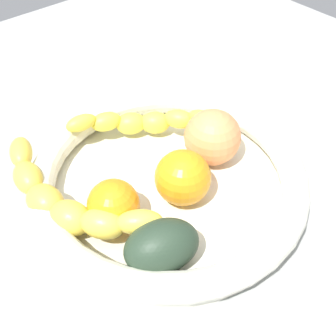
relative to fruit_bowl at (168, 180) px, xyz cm
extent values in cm
cube|color=#999C9A|center=(0.00, 0.00, -4.10)|extent=(120.00, 120.00, 3.00)
cylinder|color=silver|center=(0.00, 0.00, -1.77)|extent=(32.28, 32.28, 1.65)
torus|color=silver|center=(0.00, 0.00, 0.75)|extent=(34.65, 34.65, 3.39)
ellipsoid|color=yellow|center=(12.63, -13.34, 2.95)|extent=(4.65, 5.76, 2.76)
ellipsoid|color=yellow|center=(13.84, -9.47, 2.24)|extent=(4.15, 5.56, 3.35)
ellipsoid|color=yellow|center=(13.97, -5.43, 1.53)|extent=(4.45, 5.45, 3.94)
ellipsoid|color=yellow|center=(13.01, -1.50, 1.53)|extent=(5.52, 6.16, 3.94)
ellipsoid|color=yellow|center=(11.03, 2.03, 2.24)|extent=(5.73, 6.07, 3.35)
ellipsoid|color=yellow|center=(8.19, 4.91, 2.95)|extent=(5.70, 5.27, 2.76)
ellipsoid|color=yellow|center=(-8.93, -3.13, 3.31)|extent=(3.65, 4.77, 2.17)
ellipsoid|color=yellow|center=(-7.29, -6.11, 2.27)|extent=(4.60, 5.01, 2.64)
ellipsoid|color=yellow|center=(-5.07, -8.69, 1.24)|extent=(5.23, 5.18, 3.11)
ellipsoid|color=yellow|center=(-2.37, -10.76, 1.24)|extent=(5.26, 4.87, 3.11)
ellipsoid|color=yellow|center=(0.71, -12.22, 2.27)|extent=(4.90, 3.91, 2.64)
ellipsoid|color=yellow|center=(4.02, -13.01, 3.31)|extent=(4.51, 2.71, 2.17)
sphere|color=orange|center=(-0.15, 2.69, 2.45)|extent=(6.79, 6.79, 6.79)
sphere|color=orange|center=(8.53, 0.50, 2.07)|extent=(6.03, 6.03, 6.03)
sphere|color=#F89357|center=(-7.58, 0.41, 2.77)|extent=(7.43, 7.43, 7.43)
ellipsoid|color=#273A29|center=(7.94, 8.22, 1.89)|extent=(9.59, 8.11, 5.68)
camera|label=1|loc=(24.29, 28.24, 38.87)|focal=45.75mm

